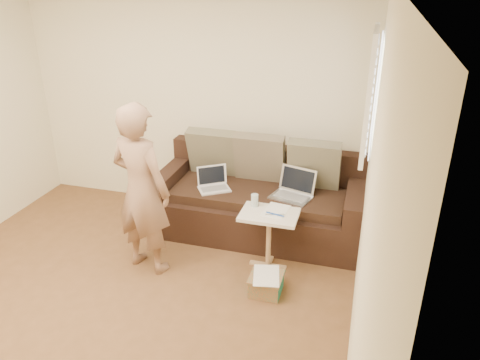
{
  "coord_description": "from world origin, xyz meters",
  "views": [
    {
      "loc": [
        1.94,
        -2.57,
        2.66
      ],
      "look_at": [
        0.8,
        1.4,
        0.78
      ],
      "focal_mm": 34.54,
      "sensor_mm": 36.0,
      "label": 1
    }
  ],
  "objects_px": {
    "laptop_white": "(214,190)",
    "side_table": "(269,240)",
    "sofa": "(258,197)",
    "drinking_glass": "(255,200)",
    "person": "(142,190)",
    "striped_box": "(266,284)",
    "laptop_silver": "(291,198)"
  },
  "relations": [
    {
      "from": "laptop_white",
      "to": "side_table",
      "type": "relative_size",
      "value": 0.55
    },
    {
      "from": "sofa",
      "to": "laptop_white",
      "type": "distance_m",
      "value": 0.49
    },
    {
      "from": "side_table",
      "to": "drinking_glass",
      "type": "relative_size",
      "value": 4.95
    },
    {
      "from": "side_table",
      "to": "sofa",
      "type": "bearing_deg",
      "value": 112.41
    },
    {
      "from": "person",
      "to": "striped_box",
      "type": "xyz_separation_m",
      "value": [
        1.21,
        -0.09,
        -0.74
      ]
    },
    {
      "from": "sofa",
      "to": "laptop_white",
      "type": "height_order",
      "value": "sofa"
    },
    {
      "from": "laptop_white",
      "to": "drinking_glass",
      "type": "height_order",
      "value": "drinking_glass"
    },
    {
      "from": "person",
      "to": "drinking_glass",
      "type": "distance_m",
      "value": 1.07
    },
    {
      "from": "laptop_silver",
      "to": "drinking_glass",
      "type": "relative_size",
      "value": 3.33
    },
    {
      "from": "laptop_silver",
      "to": "striped_box",
      "type": "xyz_separation_m",
      "value": [
        -0.04,
        -0.91,
        -0.43
      ]
    },
    {
      "from": "sofa",
      "to": "striped_box",
      "type": "height_order",
      "value": "sofa"
    },
    {
      "from": "sofa",
      "to": "drinking_glass",
      "type": "bearing_deg",
      "value": -80.41
    },
    {
      "from": "laptop_white",
      "to": "person",
      "type": "distance_m",
      "value": 0.95
    },
    {
      "from": "drinking_glass",
      "to": "person",
      "type": "bearing_deg",
      "value": -156.76
    },
    {
      "from": "person",
      "to": "drinking_glass",
      "type": "xyz_separation_m",
      "value": [
        0.97,
        0.42,
        -0.18
      ]
    },
    {
      "from": "side_table",
      "to": "drinking_glass",
      "type": "distance_m",
      "value": 0.41
    },
    {
      "from": "sofa",
      "to": "drinking_glass",
      "type": "relative_size",
      "value": 18.33
    },
    {
      "from": "laptop_silver",
      "to": "side_table",
      "type": "bearing_deg",
      "value": -85.75
    },
    {
      "from": "laptop_silver",
      "to": "striped_box",
      "type": "distance_m",
      "value": 1.01
    },
    {
      "from": "laptop_silver",
      "to": "drinking_glass",
      "type": "xyz_separation_m",
      "value": [
        -0.28,
        -0.41,
        0.13
      ]
    },
    {
      "from": "sofa",
      "to": "laptop_silver",
      "type": "relative_size",
      "value": 5.51
    },
    {
      "from": "side_table",
      "to": "striped_box",
      "type": "relative_size",
      "value": 2.03
    },
    {
      "from": "sofa",
      "to": "person",
      "type": "xyz_separation_m",
      "value": [
        -0.88,
        -0.94,
        0.4
      ]
    },
    {
      "from": "side_table",
      "to": "laptop_silver",
      "type": "bearing_deg",
      "value": 77.71
    },
    {
      "from": "striped_box",
      "to": "sofa",
      "type": "bearing_deg",
      "value": 107.93
    },
    {
      "from": "person",
      "to": "side_table",
      "type": "height_order",
      "value": "person"
    },
    {
      "from": "laptop_silver",
      "to": "laptop_white",
      "type": "xyz_separation_m",
      "value": [
        -0.82,
        -0.03,
        0.0
      ]
    },
    {
      "from": "drinking_glass",
      "to": "sofa",
      "type": "bearing_deg",
      "value": 99.59
    },
    {
      "from": "sofa",
      "to": "side_table",
      "type": "distance_m",
      "value": 0.69
    },
    {
      "from": "person",
      "to": "striped_box",
      "type": "distance_m",
      "value": 1.42
    },
    {
      "from": "laptop_white",
      "to": "striped_box",
      "type": "height_order",
      "value": "laptop_white"
    },
    {
      "from": "sofa",
      "to": "side_table",
      "type": "bearing_deg",
      "value": -67.59
    }
  ]
}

